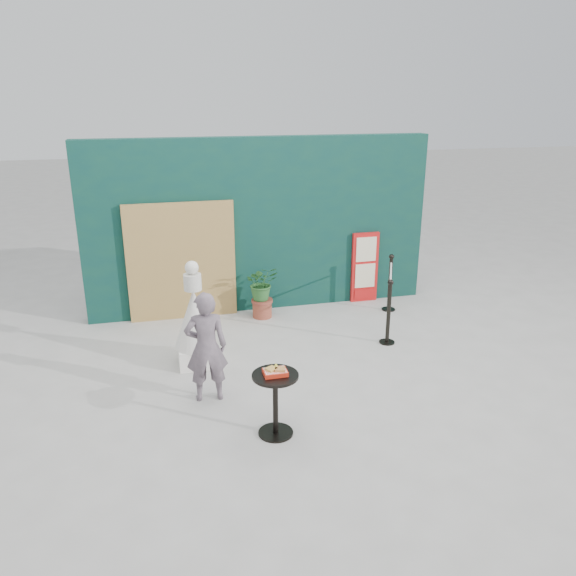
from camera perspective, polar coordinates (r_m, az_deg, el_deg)
The scene contains 10 objects.
ground at distance 7.48m, azimuth 2.30°, elevation -10.21°, with size 60.00×60.00×0.00m, color #ADAAA5.
back_wall at distance 9.82m, azimuth -2.82°, elevation 6.38°, with size 6.00×0.30×3.00m, color #0A312F.
bamboo_fence at distance 9.57m, azimuth -10.76°, elevation 2.63°, with size 1.80×0.08×2.00m, color tan.
woman at distance 7.01m, azimuth -8.31°, elevation -5.94°, with size 0.52×0.34×1.43m, color slate.
menu_board at distance 10.39m, azimuth 7.80°, elevation 2.09°, with size 0.50×0.07×1.30m.
statue at distance 7.96m, azimuth -9.43°, elevation -3.56°, with size 0.60×0.60×1.53m.
cafe_table at distance 6.34m, azimuth -1.29°, elevation -10.79°, with size 0.52×0.52×0.75m.
food_basket at distance 6.21m, azimuth -1.30°, elevation -8.46°, with size 0.26×0.19×0.11m.
planter at distance 9.57m, azimuth -2.67°, elevation 0.04°, with size 0.54×0.47×0.92m.
stanchion_barrier at distance 9.38m, azimuth 10.25°, elevation -0.94°, with size 0.84×1.54×1.03m.
Camera 1 is at (-1.89, -6.24, 3.66)m, focal length 35.00 mm.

